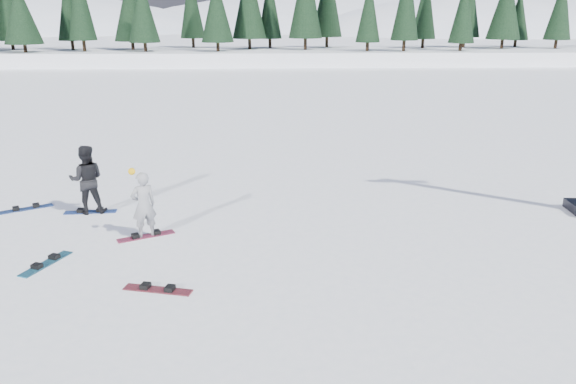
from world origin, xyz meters
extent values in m
plane|color=white|center=(0.00, 0.00, 0.00)|extent=(420.00, 420.00, 0.00)
cube|color=white|center=(0.00, 55.00, -1.00)|extent=(90.00, 14.00, 5.00)
ellipsoid|color=white|center=(-70.00, 170.00, -13.61)|extent=(143.00, 110.00, 49.50)
ellipsoid|color=white|center=(20.00, 200.00, -14.63)|extent=(182.00, 140.00, 53.20)
ellipsoid|color=white|center=(110.00, 185.00, -13.86)|extent=(156.00, 120.00, 50.40)
ellipsoid|color=white|center=(60.00, 150.00, -12.38)|extent=(117.00, 90.00, 45.00)
cone|color=black|center=(-27.64, 55.00, 5.25)|extent=(3.20, 3.20, 7.50)
cone|color=black|center=(-24.18, 55.00, 5.25)|extent=(3.20, 3.20, 7.50)
cone|color=black|center=(-20.73, 55.00, 5.25)|extent=(3.20, 3.20, 7.50)
cone|color=black|center=(-17.27, 55.00, 5.25)|extent=(3.20, 3.20, 7.50)
cone|color=black|center=(-13.82, 55.00, 5.25)|extent=(3.20, 3.20, 7.50)
cone|color=black|center=(-10.36, 55.00, 5.25)|extent=(3.20, 3.20, 7.50)
cone|color=black|center=(-6.91, 55.00, 5.25)|extent=(3.20, 3.20, 7.50)
cone|color=black|center=(-3.45, 55.00, 5.25)|extent=(3.20, 3.20, 7.50)
cone|color=black|center=(0.00, 55.00, 5.25)|extent=(3.20, 3.20, 7.50)
cone|color=black|center=(3.45, 55.00, 5.25)|extent=(3.20, 3.20, 7.50)
cone|color=black|center=(6.91, 55.00, 5.25)|extent=(3.20, 3.20, 7.50)
cone|color=black|center=(10.36, 55.00, 5.25)|extent=(3.20, 3.20, 7.50)
cone|color=black|center=(13.82, 55.00, 5.25)|extent=(3.20, 3.20, 7.50)
cone|color=black|center=(17.27, 55.00, 5.25)|extent=(3.20, 3.20, 7.50)
cone|color=black|center=(20.73, 55.00, 5.25)|extent=(3.20, 3.20, 7.50)
cone|color=black|center=(24.18, 55.00, 5.25)|extent=(3.20, 3.20, 7.50)
cone|color=black|center=(27.64, 55.00, 5.25)|extent=(3.20, 3.20, 7.50)
cone|color=black|center=(31.09, 55.00, 5.25)|extent=(3.20, 3.20, 7.50)
cone|color=black|center=(34.55, 55.00, 5.25)|extent=(3.20, 3.20, 7.50)
cone|color=black|center=(38.00, 55.00, 5.25)|extent=(3.20, 3.20, 7.50)
imported|color=#A09FA4|center=(-0.91, 1.06, 0.89)|extent=(0.77, 0.69, 1.78)
sphere|color=#F1B00C|center=(-1.11, 0.94, 1.84)|extent=(0.18, 0.18, 0.18)
imported|color=black|center=(-2.94, 3.03, 1.02)|extent=(1.11, 0.94, 2.04)
cube|color=#9C2242|center=(-0.91, 1.06, 0.01)|extent=(1.47, 0.91, 0.03)
cube|color=#1B3C97|center=(-2.94, 3.03, 0.01)|extent=(1.52, 0.39, 0.03)
cube|color=maroon|center=(-0.05, -1.99, 0.01)|extent=(1.52, 0.63, 0.03)
cube|color=#165D7A|center=(-2.93, -0.57, 0.01)|extent=(0.83, 1.49, 0.03)
cube|color=navy|center=(-4.96, 3.39, 0.01)|extent=(1.45, 0.97, 0.03)
camera|label=1|loc=(2.31, -12.86, 5.67)|focal=35.00mm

